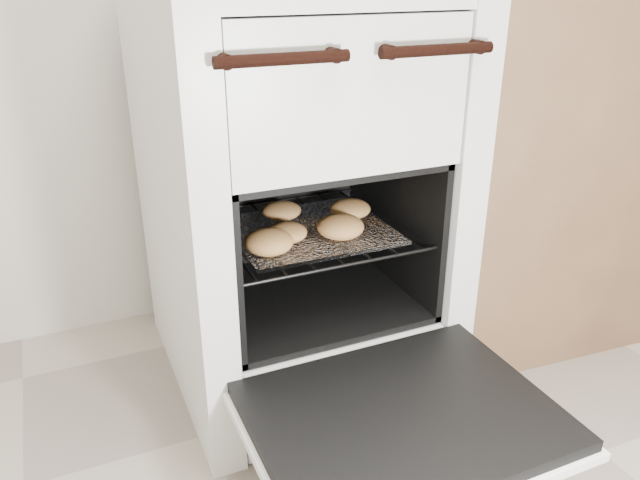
{
  "coord_description": "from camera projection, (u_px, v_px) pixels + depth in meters",
  "views": [
    {
      "loc": [
        -0.52,
        0.07,
        0.84
      ],
      "look_at": [
        -0.08,
        1.07,
        0.36
      ],
      "focal_mm": 35.0,
      "sensor_mm": 36.0,
      "label": 1
    }
  ],
  "objects": [
    {
      "name": "oven_rack",
      "position": [
        306.0,
        229.0,
        1.25
      ],
      "size": [
        0.39,
        0.38,
        0.01
      ],
      "color": "black",
      "rests_on": "stove"
    },
    {
      "name": "foil_sheet",
      "position": [
        309.0,
        230.0,
        1.23
      ],
      "size": [
        0.31,
        0.27,
        0.01
      ],
      "primitive_type": "cube",
      "color": "white",
      "rests_on": "oven_rack"
    },
    {
      "name": "counter",
      "position": [
        569.0,
        133.0,
        1.58
      ],
      "size": [
        0.94,
        0.66,
        0.9
      ],
      "primitive_type": "cube",
      "rotation": [
        0.0,
        0.0,
        -0.07
      ],
      "color": "brown",
      "rests_on": "ground"
    },
    {
      "name": "oven_door",
      "position": [
        403.0,
        419.0,
        0.99
      ],
      "size": [
        0.49,
        0.38,
        0.03
      ],
      "color": "black",
      "rests_on": "stove"
    },
    {
      "name": "baked_rolls",
      "position": [
        308.0,
        225.0,
        1.2
      ],
      "size": [
        0.31,
        0.25,
        0.04
      ],
      "color": "tan",
      "rests_on": "foil_sheet"
    },
    {
      "name": "stove",
      "position": [
        294.0,
        196.0,
        1.28
      ],
      "size": [
        0.54,
        0.6,
        0.83
      ],
      "color": "silver",
      "rests_on": "ground"
    }
  ]
}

